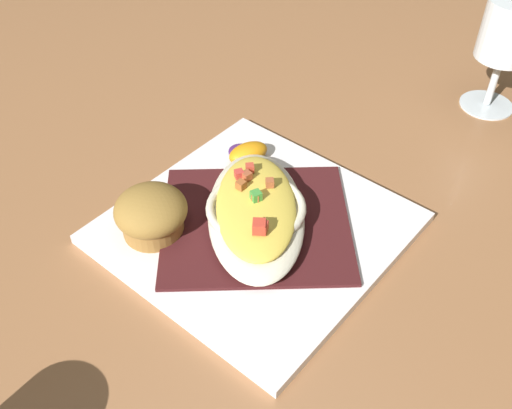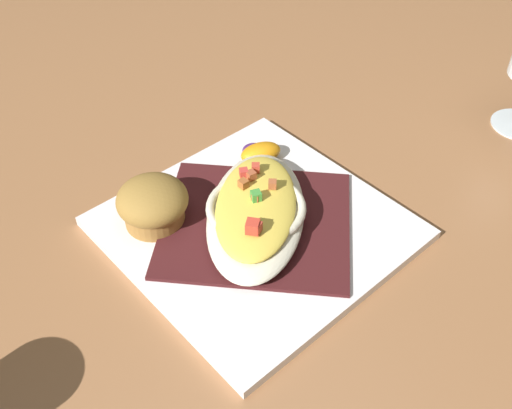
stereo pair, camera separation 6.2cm
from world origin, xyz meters
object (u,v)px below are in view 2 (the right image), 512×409
object	(u,v)px
gratin_dish	(256,210)
muffin	(153,203)
orange_garnish	(260,153)
square_plate	(256,228)

from	to	relation	value
gratin_dish	muffin	xyz separation A→B (m)	(0.09, -0.07, 0.00)
gratin_dish	muffin	distance (m)	0.11
muffin	orange_garnish	xyz separation A→B (m)	(-0.16, -0.02, -0.02)
gratin_dish	muffin	size ratio (longest dim) A/B	2.83
gratin_dish	orange_garnish	size ratio (longest dim) A/B	3.93
square_plate	muffin	xyz separation A→B (m)	(0.09, -0.07, 0.03)
gratin_dish	orange_garnish	xyz separation A→B (m)	(-0.07, -0.09, -0.01)
square_plate	muffin	bearing A→B (deg)	-37.14
orange_garnish	square_plate	bearing A→B (deg)	53.17
square_plate	orange_garnish	size ratio (longest dim) A/B	5.09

